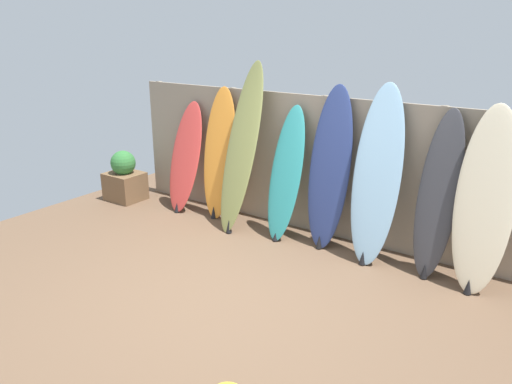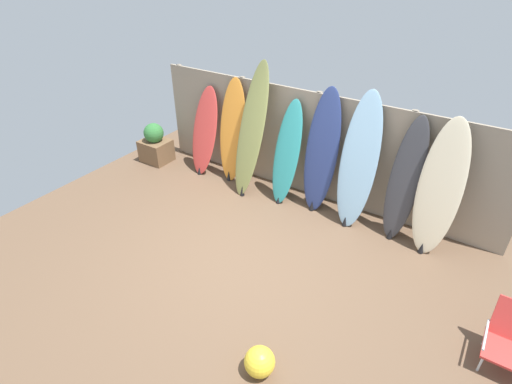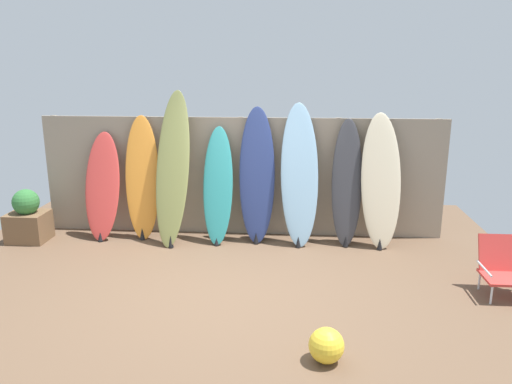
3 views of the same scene
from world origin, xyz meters
name	(u,v)px [view 1 (image 1 of 3)]	position (x,y,z in m)	size (l,w,h in m)	color
ground	(225,294)	(0.00, 0.00, 0.00)	(7.68, 7.68, 0.00)	brown
fence_back	(321,167)	(0.00, 2.01, 0.90)	(6.08, 0.11, 1.80)	gray
surfboard_red_0	(185,158)	(-2.05, 1.67, 0.78)	(0.52, 0.55, 1.59)	#D13D38
surfboard_orange_1	(219,155)	(-1.45, 1.72, 0.90)	(0.54, 0.44, 1.84)	orange
surfboard_olive_2	(241,149)	(-0.94, 1.56, 1.09)	(0.58, 0.76, 2.21)	olive
surfboard_teal_3	(286,175)	(-0.30, 1.63, 0.83)	(0.44, 0.55, 1.69)	teal
surfboard_navy_4	(330,169)	(0.27, 1.71, 0.98)	(0.54, 0.49, 1.98)	navy
surfboard_skyblue_5	(377,176)	(0.89, 1.66, 1.01)	(0.61, 0.65, 2.04)	#8CB7D6
surfboard_charcoal_6	(438,196)	(1.57, 1.70, 0.90)	(0.45, 0.50, 1.82)	#38383D
surfboard_cream_7	(485,202)	(2.04, 1.64, 0.95)	(0.63, 0.59, 1.91)	beige
planter_box	(124,179)	(-3.12, 1.40, 0.34)	(0.55, 0.48, 0.79)	brown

